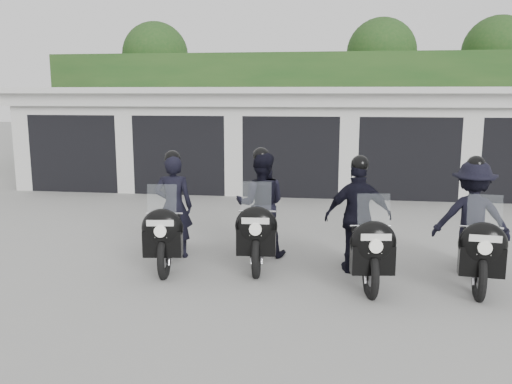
# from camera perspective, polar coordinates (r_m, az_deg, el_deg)

# --- Properties ---
(ground) EXTENTS (80.00, 80.00, 0.00)m
(ground) POSITION_cam_1_polar(r_m,az_deg,el_deg) (9.53, 1.02, -6.80)
(ground) COLOR gray
(ground) RESTS_ON ground
(garage_block) EXTENTS (16.40, 6.80, 2.96)m
(garage_block) POSITION_cam_1_polar(r_m,az_deg,el_deg) (17.19, 4.32, 5.74)
(garage_block) COLOR silver
(garage_block) RESTS_ON ground
(background_vegetation) EXTENTS (20.00, 3.90, 5.80)m
(background_vegetation) POSITION_cam_1_polar(r_m,az_deg,el_deg) (21.97, 6.19, 10.25)
(background_vegetation) COLOR #1B3D16
(background_vegetation) RESTS_ON ground
(police_bike_a) EXTENTS (0.84, 2.20, 1.92)m
(police_bike_a) POSITION_cam_1_polar(r_m,az_deg,el_deg) (9.16, -8.94, -2.72)
(police_bike_a) COLOR black
(police_bike_a) RESTS_ON ground
(police_bike_b) EXTENTS (0.93, 2.26, 1.96)m
(police_bike_b) POSITION_cam_1_polar(r_m,az_deg,el_deg) (9.21, 0.44, -2.08)
(police_bike_b) COLOR black
(police_bike_b) RESTS_ON ground
(police_bike_c) EXTENTS (1.12, 2.21, 1.93)m
(police_bike_c) POSITION_cam_1_polar(r_m,az_deg,el_deg) (8.51, 10.92, -3.40)
(police_bike_c) COLOR black
(police_bike_c) RESTS_ON ground
(police_bike_d) EXTENTS (1.22, 2.22, 1.94)m
(police_bike_d) POSITION_cam_1_polar(r_m,az_deg,el_deg) (8.90, 21.89, -3.32)
(police_bike_d) COLOR black
(police_bike_d) RESTS_ON ground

